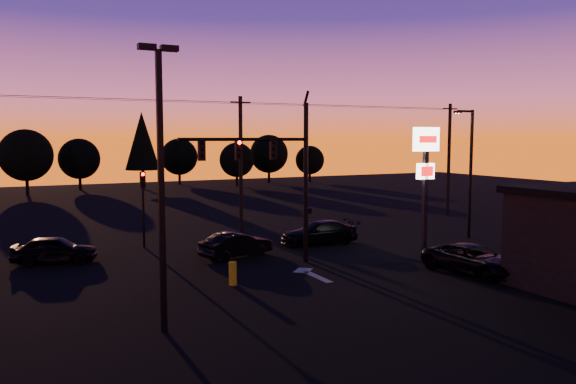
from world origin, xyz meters
name	(u,v)px	position (x,y,z in m)	size (l,w,h in m)	color
ground	(319,283)	(0.00, 0.00, 0.00)	(120.00, 120.00, 0.00)	black
lane_arrow	(311,274)	(0.50, 1.67, 0.01)	(1.20, 3.10, 0.01)	beige
traffic_signal_mast	(277,165)	(-0.10, 3.99, 4.94)	(6.79, 0.52, 8.58)	black
secondary_signal	(143,198)	(-5.00, 11.49, 2.86)	(0.30, 0.31, 4.35)	black
parking_lot_light	(161,169)	(-7.50, -3.00, 5.27)	(1.25, 0.30, 9.14)	black
pylon_sign	(426,165)	(7.00, 1.50, 4.91)	(1.50, 0.28, 6.80)	black
streetlight	(470,168)	(13.91, 5.50, 4.42)	(1.55, 0.35, 8.00)	black
utility_pole_1	(241,163)	(2.00, 14.00, 4.59)	(1.40, 0.26, 9.00)	black
utility_pole_2	(449,159)	(20.00, 14.00, 4.59)	(1.40, 0.26, 9.00)	black
power_wires	(240,103)	(2.00, 14.00, 8.57)	(36.00, 1.22, 0.07)	black
bollard	(233,273)	(-3.43, 1.42, 0.50)	(0.33, 0.33, 1.00)	yellow
tree_2	(26,155)	(-10.00, 48.00, 4.37)	(5.77, 5.78, 7.26)	black
tree_3	(79,159)	(-4.00, 52.00, 3.75)	(4.95, 4.95, 6.22)	black
tree_4	(142,141)	(3.00, 49.00, 5.93)	(4.18, 4.18, 9.50)	black
tree_5	(179,157)	(9.00, 54.00, 3.75)	(4.95, 4.95, 6.22)	black
tree_6	(237,160)	(15.00, 48.00, 3.43)	(4.54, 4.54, 5.71)	black
tree_7	(269,154)	(21.00, 51.00, 4.06)	(5.36, 5.36, 6.74)	black
tree_8	(310,160)	(27.00, 50.00, 3.12)	(4.12, 4.12, 5.19)	black
car_left	(55,250)	(-9.90, 9.36, 0.69)	(1.63, 4.06, 1.38)	black
car_mid	(236,245)	(-1.21, 6.70, 0.66)	(1.39, 3.99, 1.31)	black
car_right	(319,233)	(4.53, 7.92, 0.68)	(1.90, 4.68, 1.36)	black
suv_parked	(474,259)	(7.28, -1.66, 0.66)	(2.20, 4.78, 1.33)	black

